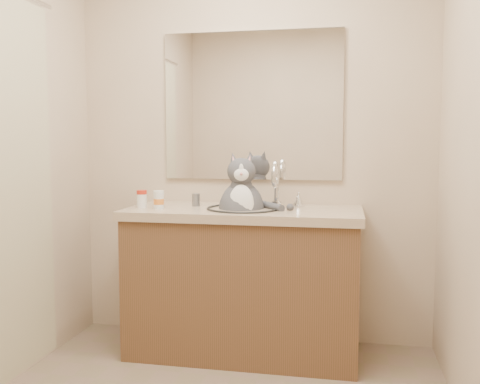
{
  "coord_description": "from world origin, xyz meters",
  "views": [
    {
      "loc": [
        0.57,
        -2.02,
        1.23
      ],
      "look_at": [
        0.04,
        0.65,
        0.97
      ],
      "focal_mm": 40.0,
      "sensor_mm": 36.0,
      "label": 1
    }
  ],
  "objects_px": {
    "pill_bottle_redcap": "(142,199)",
    "pill_bottle_orange": "(159,200)",
    "cat": "(242,206)",
    "grey_canister": "(196,200)"
  },
  "relations": [
    {
      "from": "pill_bottle_redcap",
      "to": "pill_bottle_orange",
      "type": "xyz_separation_m",
      "value": [
        0.11,
        -0.02,
        -0.0
      ]
    },
    {
      "from": "cat",
      "to": "grey_canister",
      "type": "relative_size",
      "value": 7.07
    },
    {
      "from": "pill_bottle_redcap",
      "to": "pill_bottle_orange",
      "type": "distance_m",
      "value": 0.12
    },
    {
      "from": "pill_bottle_redcap",
      "to": "grey_canister",
      "type": "distance_m",
      "value": 0.32
    },
    {
      "from": "pill_bottle_redcap",
      "to": "grey_canister",
      "type": "xyz_separation_m",
      "value": [
        0.29,
        0.13,
        -0.01
      ]
    },
    {
      "from": "pill_bottle_orange",
      "to": "grey_canister",
      "type": "distance_m",
      "value": 0.24
    },
    {
      "from": "pill_bottle_redcap",
      "to": "cat",
      "type": "bearing_deg",
      "value": 7.83
    },
    {
      "from": "cat",
      "to": "pill_bottle_orange",
      "type": "relative_size",
      "value": 5.12
    },
    {
      "from": "cat",
      "to": "pill_bottle_orange",
      "type": "distance_m",
      "value": 0.48
    },
    {
      "from": "cat",
      "to": "grey_canister",
      "type": "height_order",
      "value": "cat"
    }
  ]
}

